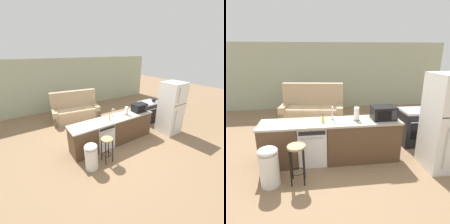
# 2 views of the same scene
# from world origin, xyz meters

# --- Properties ---
(ground_plane) EXTENTS (24.00, 24.00, 0.00)m
(ground_plane) POSITION_xyz_m (0.00, 0.00, 0.00)
(ground_plane) COLOR #896B4C
(wall_back) EXTENTS (10.00, 0.06, 2.60)m
(wall_back) POSITION_xyz_m (0.30, 4.20, 1.30)
(wall_back) COLOR #A8B293
(wall_back) RESTS_ON ground_plane
(kitchen_counter) EXTENTS (2.94, 0.66, 0.90)m
(kitchen_counter) POSITION_xyz_m (0.24, 0.00, 0.42)
(kitchen_counter) COLOR brown
(kitchen_counter) RESTS_ON ground_plane
(dishwasher) EXTENTS (0.58, 0.61, 0.84)m
(dishwasher) POSITION_xyz_m (-0.25, -0.00, 0.42)
(dishwasher) COLOR white
(dishwasher) RESTS_ON ground_plane
(stove_range) EXTENTS (0.76, 0.68, 0.90)m
(stove_range) POSITION_xyz_m (2.35, 0.55, 0.45)
(stove_range) COLOR black
(stove_range) RESTS_ON ground_plane
(refrigerator) EXTENTS (0.72, 0.73, 1.92)m
(refrigerator) POSITION_xyz_m (2.35, -0.55, 0.96)
(refrigerator) COLOR white
(refrigerator) RESTS_ON ground_plane
(microwave) EXTENTS (0.50, 0.37, 0.28)m
(microwave) POSITION_xyz_m (1.28, -0.00, 1.04)
(microwave) COLOR black
(microwave) RESTS_ON kitchen_counter
(sink_faucet) EXTENTS (0.07, 0.18, 0.30)m
(sink_faucet) POSITION_xyz_m (0.19, 0.11, 1.03)
(sink_faucet) COLOR silver
(sink_faucet) RESTS_ON kitchen_counter
(paper_towel_roll) EXTENTS (0.14, 0.14, 0.28)m
(paper_towel_roll) POSITION_xyz_m (0.69, -0.00, 1.04)
(paper_towel_roll) COLOR #4C4C51
(paper_towel_roll) RESTS_ON kitchen_counter
(soap_bottle) EXTENTS (0.06, 0.06, 0.18)m
(soap_bottle) POSITION_xyz_m (-0.02, -0.04, 0.97)
(soap_bottle) COLOR yellow
(soap_bottle) RESTS_ON kitchen_counter
(kettle) EXTENTS (0.21, 0.17, 0.19)m
(kettle) POSITION_xyz_m (2.52, 0.42, 0.99)
(kettle) COLOR black
(kettle) RESTS_ON stove_range
(bar_stool) EXTENTS (0.32, 0.32, 0.74)m
(bar_stool) POSITION_xyz_m (-0.53, -0.70, 0.54)
(bar_stool) COLOR tan
(bar_stool) RESTS_ON ground_plane
(trash_bin) EXTENTS (0.35, 0.35, 0.74)m
(trash_bin) POSITION_xyz_m (-1.01, -0.71, 0.38)
(trash_bin) COLOR white
(trash_bin) RESTS_ON ground_plane
(couch) EXTENTS (2.11, 1.19, 1.27)m
(couch) POSITION_xyz_m (-0.21, 2.53, 0.39)
(couch) COLOR tan
(couch) RESTS_ON ground_plane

